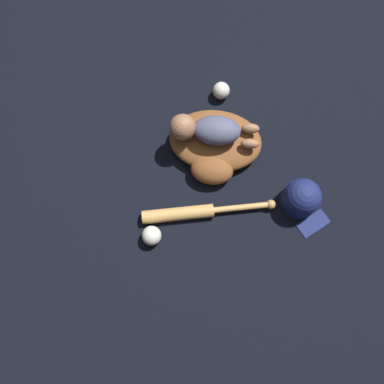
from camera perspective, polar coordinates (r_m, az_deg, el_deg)
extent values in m
plane|color=black|center=(1.55, 1.45, 5.99)|extent=(6.00, 6.00, 0.00)
ellipsoid|color=brown|center=(1.53, 3.57, 7.85)|extent=(0.38, 0.27, 0.09)
ellipsoid|color=brown|center=(1.48, 3.05, 3.38)|extent=(0.17, 0.12, 0.09)
ellipsoid|color=#4C516B|center=(1.44, 3.80, 9.34)|extent=(0.19, 0.13, 0.09)
sphere|color=#936647|center=(1.44, -1.43, 9.83)|extent=(0.10, 0.10, 0.10)
ellipsoid|color=#936647|center=(1.46, 8.80, 7.29)|extent=(0.07, 0.04, 0.04)
ellipsoid|color=#936647|center=(1.49, 8.90, 9.56)|extent=(0.07, 0.04, 0.04)
cylinder|color=tan|center=(1.45, -2.14, -3.36)|extent=(0.28, 0.11, 0.05)
cylinder|color=tan|center=(1.46, 7.66, -2.34)|extent=(0.22, 0.07, 0.02)
sphere|color=#B68649|center=(1.49, 11.93, -1.87)|extent=(0.04, 0.04, 0.04)
sphere|color=silver|center=(1.43, -6.18, -6.63)|extent=(0.07, 0.07, 0.07)
sphere|color=silver|center=(1.65, 4.46, 15.14)|extent=(0.07, 0.07, 0.07)
cylinder|color=navy|center=(1.50, 16.11, -1.07)|extent=(0.14, 0.14, 0.08)
sphere|color=navy|center=(1.47, 16.44, -0.74)|extent=(0.14, 0.14, 0.14)
cube|color=navy|center=(1.53, 18.01, -4.57)|extent=(0.14, 0.13, 0.01)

